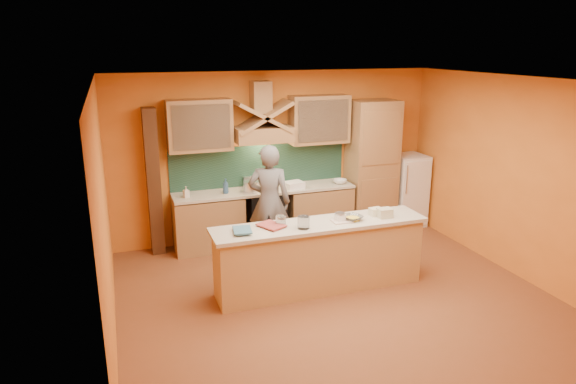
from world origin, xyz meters
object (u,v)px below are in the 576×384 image
object	(u,v)px
person	(269,202)
stove	(265,216)
fridge	(407,190)
mixing_bowl	(353,218)
kitchen_scale	(340,218)

from	to	relation	value
person	stove	bearing A→B (deg)	-76.95
fridge	person	world-z (taller)	person
stove	mixing_bowl	world-z (taller)	mixing_bowl
fridge	mixing_bowl	distance (m)	2.84
mixing_bowl	person	bearing A→B (deg)	119.98
fridge	kitchen_scale	xyz separation A→B (m)	(-2.23, -1.92, 0.34)
stove	person	xyz separation A→B (m)	(-0.11, -0.62, 0.44)
stove	kitchen_scale	xyz separation A→B (m)	(0.47, -1.92, 0.54)
person	kitchen_scale	bearing A→B (deg)	137.12
kitchen_scale	mixing_bowl	xyz separation A→B (m)	(0.18, -0.01, -0.02)
person	kitchen_scale	size ratio (longest dim) A/B	14.86
stove	person	distance (m)	0.77
stove	mixing_bowl	size ratio (longest dim) A/B	3.51
stove	fridge	size ratio (longest dim) A/B	0.69
person	mixing_bowl	xyz separation A→B (m)	(0.76, -1.32, 0.09)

